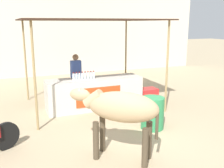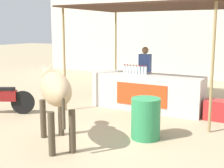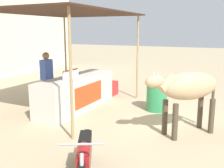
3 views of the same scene
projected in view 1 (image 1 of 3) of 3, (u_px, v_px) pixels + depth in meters
The scene contains 9 objects.
ground_plane at pixel (123, 134), 6.38m from camera, with size 60.00×60.00×0.00m, color tan.
building_wall_far at pixel (55, 7), 13.05m from camera, with size 16.00×0.50×6.84m, color beige.
stall_counter at pixel (95, 93), 8.25m from camera, with size 3.00×0.82×0.96m.
stall_awning at pixel (90, 23), 8.03m from camera, with size 4.20×3.20×2.76m.
water_bottle_row at pixel (84, 76), 7.95m from camera, with size 0.70×0.07×0.25m.
vendor_behind_counter at pixel (76, 78), 8.70m from camera, with size 0.34×0.22×1.65m.
cooler_box at pixel (148, 95), 8.90m from camera, with size 0.60×0.44×0.48m, color red.
water_barrel at pixel (152, 113), 6.65m from camera, with size 0.58×0.58×0.82m, color #2D8C51.
cow at pixel (120, 109), 5.03m from camera, with size 1.62×1.46×1.44m.
Camera 1 is at (-2.48, -5.39, 2.66)m, focal length 42.00 mm.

